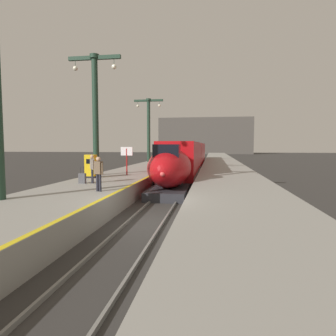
# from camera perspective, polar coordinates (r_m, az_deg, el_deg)

# --- Properties ---
(ground_plane) EXTENTS (260.00, 260.00, 0.00)m
(ground_plane) POSITION_cam_1_polar(r_m,az_deg,el_deg) (12.49, -4.56, -10.84)
(ground_plane) COLOR #33302D
(platform_left) EXTENTS (4.80, 110.00, 1.05)m
(platform_left) POSITION_cam_1_polar(r_m,az_deg,el_deg) (37.21, -1.99, 0.14)
(platform_left) COLOR gray
(platform_left) RESTS_ON ground
(platform_right) EXTENTS (4.80, 110.00, 1.05)m
(platform_right) POSITION_cam_1_polar(r_m,az_deg,el_deg) (36.61, 10.57, -0.00)
(platform_right) COLOR gray
(platform_right) RESTS_ON ground
(platform_left_safety_stripe) EXTENTS (0.20, 107.80, 0.01)m
(platform_left_safety_stripe) POSITION_cam_1_polar(r_m,az_deg,el_deg) (36.83, 1.50, 0.92)
(platform_left_safety_stripe) COLOR yellow
(platform_left_safety_stripe) RESTS_ON platform_left
(rail_main_left) EXTENTS (0.08, 110.00, 0.12)m
(rail_main_left) POSITION_cam_1_polar(r_m,az_deg,el_deg) (39.52, 3.45, -0.29)
(rail_main_left) COLOR slate
(rail_main_left) RESTS_ON ground
(rail_main_right) EXTENTS (0.08, 110.00, 0.12)m
(rail_main_right) POSITION_cam_1_polar(r_m,az_deg,el_deg) (39.41, 5.63, -0.32)
(rail_main_right) COLOR slate
(rail_main_right) RESTS_ON ground
(highspeed_train_main) EXTENTS (2.92, 37.57, 3.60)m
(highspeed_train_main) POSITION_cam_1_polar(r_m,az_deg,el_deg) (34.49, 3.99, 2.14)
(highspeed_train_main) COLOR #B20F14
(highspeed_train_main) RESTS_ON ground
(station_column_mid) EXTENTS (4.00, 0.68, 8.92)m
(station_column_mid) POSITION_cam_1_polar(r_m,az_deg,el_deg) (22.98, -13.96, 12.15)
(station_column_mid) COLOR #1E3828
(station_column_mid) RESTS_ON platform_left
(station_column_far) EXTENTS (4.00, 0.68, 8.59)m
(station_column_far) POSITION_cam_1_polar(r_m,az_deg,el_deg) (40.66, -3.79, 8.58)
(station_column_far) COLOR #1E3828
(station_column_far) RESTS_ON platform_left
(passenger_near_edge) EXTENTS (0.38, 0.51, 1.69)m
(passenger_near_edge) POSITION_cam_1_polar(r_m,az_deg,el_deg) (17.91, -14.51, 0.28)
(passenger_near_edge) COLOR #23232D
(passenger_near_edge) RESTS_ON platform_left
(passenger_mid_platform) EXTENTS (0.54, 0.34, 1.69)m
(passenger_mid_platform) POSITION_cam_1_polar(r_m,az_deg,el_deg) (14.60, -13.35, -0.60)
(passenger_mid_platform) COLOR #23232D
(passenger_mid_platform) RESTS_ON platform_left
(rolling_suitcase) EXTENTS (0.40, 0.22, 0.98)m
(rolling_suitcase) POSITION_cam_1_polar(r_m,az_deg,el_deg) (18.00, -16.31, -1.93)
(rolling_suitcase) COLOR #4C4C51
(rolling_suitcase) RESTS_ON platform_left
(ticket_machine_yellow) EXTENTS (0.76, 0.62, 1.60)m
(ticket_machine_yellow) POSITION_cam_1_polar(r_m,az_deg,el_deg) (20.98, -14.77, 0.17)
(ticket_machine_yellow) COLOR yellow
(ticket_machine_yellow) RESTS_ON platform_left
(departure_info_board) EXTENTS (0.90, 0.10, 2.12)m
(departure_info_board) POSITION_cam_1_polar(r_m,az_deg,el_deg) (22.36, -8.03, 2.49)
(departure_info_board) COLOR maroon
(departure_info_board) RESTS_ON platform_left
(terminus_back_wall) EXTENTS (36.00, 2.00, 14.00)m
(terminus_back_wall) POSITION_cam_1_polar(r_m,az_deg,el_deg) (113.83, 7.22, 6.22)
(terminus_back_wall) COLOR #4C4742
(terminus_back_wall) RESTS_ON ground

